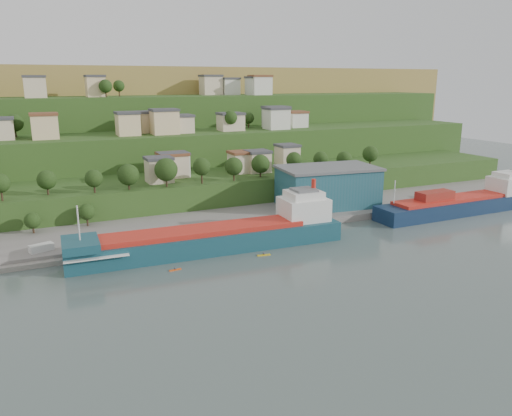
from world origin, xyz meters
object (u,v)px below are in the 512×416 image
cargo_ship_far (463,205)px  warehouse (328,186)px  caravan (41,249)px  kayak_orange (175,269)px  cargo_ship_near (219,238)px

cargo_ship_far → warehouse: warehouse is taller
warehouse → caravan: 87.19m
cargo_ship_far → kayak_orange: 99.17m
cargo_ship_near → kayak_orange: 17.26m
cargo_ship_near → kayak_orange: size_ratio=24.33×
cargo_ship_near → kayak_orange: bearing=-143.6°
cargo_ship_far → caravan: (-125.52, 9.94, -0.10)m
cargo_ship_far → caravan: bearing=175.0°
caravan → warehouse: bearing=-12.7°
cargo_ship_near → caravan: 42.50m
warehouse → kayak_orange: warehouse is taller
cargo_ship_far → warehouse: (-39.08, 19.63, 5.86)m
kayak_orange → cargo_ship_far: bearing=0.6°
warehouse → caravan: warehouse is taller
cargo_ship_far → kayak_orange: size_ratio=20.90×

